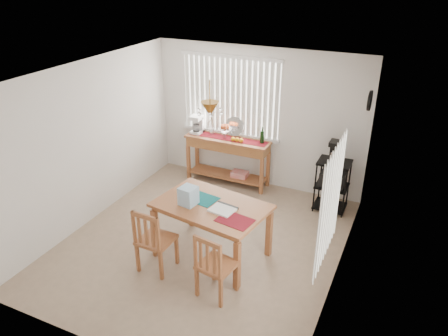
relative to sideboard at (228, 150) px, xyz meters
The scene contains 10 objects.
ground 2.17m from the sideboard, 76.39° to the right, with size 4.00×4.50×0.01m, color tan.
room_shell 2.28m from the sideboard, 76.20° to the right, with size 4.20×4.70×2.70m.
sideboard is the anchor object (origin of this frame).
sideboard_items 0.46m from the sideboard, behind, with size 1.54×0.39×0.70m.
wire_cart 2.04m from the sideboard, ahead, with size 0.54×0.43×0.91m.
cart_items 2.07m from the sideboard, ahead, with size 0.21×0.26×0.38m.
dining_table 2.30m from the sideboard, 71.54° to the right, with size 1.68×1.22×0.83m.
table_items 2.37m from the sideboard, 76.28° to the right, with size 1.18×0.73×0.26m.
chair_left 2.85m from the sideboard, 86.35° to the right, with size 0.47×0.47×0.98m.
chair_right 3.19m from the sideboard, 68.61° to the right, with size 0.50×0.50×0.94m.
Camera 1 is at (2.63, -4.91, 3.94)m, focal length 35.00 mm.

